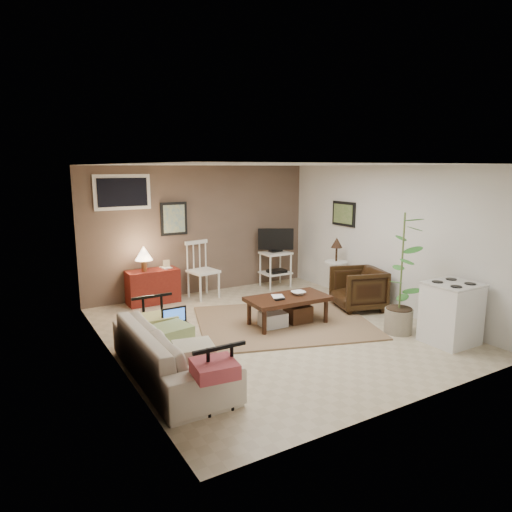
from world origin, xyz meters
TOP-DOWN VIEW (x-y plane):
  - floor at (0.00, 0.00)m, footprint 5.00×5.00m
  - art_back at (-0.55, 2.48)m, footprint 0.50×0.03m
  - art_right at (2.23, 1.05)m, footprint 0.03×0.60m
  - window at (-1.45, 2.48)m, footprint 0.96×0.03m
  - rug at (0.33, 0.20)m, footprint 3.10×2.77m
  - coffee_table at (0.33, 0.09)m, footprint 1.27×0.70m
  - sofa at (-1.80, -0.67)m, footprint 0.61×2.08m
  - sofa_pillows at (-1.75, -0.91)m, footprint 0.40×1.98m
  - sofa_end_rails at (-1.68, -0.67)m, footprint 0.56×2.08m
  - laptop at (-1.60, -0.31)m, footprint 0.32×0.23m
  - red_console at (-1.08, 2.25)m, footprint 0.90×0.40m
  - spindle_chair at (-0.15, 2.14)m, footprint 0.54×0.54m
  - tv_stand at (1.42, 2.11)m, footprint 0.64×0.45m
  - side_table at (1.98, 0.93)m, footprint 0.42×0.42m
  - armchair at (1.81, 0.15)m, footprint 0.90×0.93m
  - potted_plant at (1.53, -1.00)m, footprint 0.44×0.44m
  - stove at (1.84, -1.62)m, footprint 0.65×0.61m
  - bowl at (0.54, 0.11)m, footprint 0.22×0.07m
  - book_table at (0.11, 0.18)m, footprint 0.16×0.08m
  - book_console at (-0.88, 2.26)m, footprint 0.16×0.03m

SIDE VIEW (x-z plane):
  - floor at x=0.00m, z-range 0.00..0.00m
  - rug at x=0.33m, z-range 0.00..0.02m
  - coffee_table at x=0.33m, z-range 0.03..0.50m
  - sofa_end_rails at x=-1.68m, z-range 0.00..0.70m
  - red_console at x=-1.08m, z-range -0.16..0.88m
  - armchair at x=1.81m, z-range 0.00..0.78m
  - sofa at x=-1.80m, z-range 0.00..0.81m
  - stove at x=1.84m, z-range 0.00..0.85m
  - spindle_chair at x=-0.15m, z-range -0.03..1.01m
  - sofa_pillows at x=-1.75m, z-range 0.43..0.57m
  - laptop at x=-1.60m, z-range 0.42..0.64m
  - bowl at x=0.54m, z-range 0.44..0.66m
  - book_table at x=0.11m, z-range 0.44..0.68m
  - tv_stand at x=1.42m, z-range 0.03..1.21m
  - side_table at x=1.98m, z-range 0.13..1.24m
  - book_console at x=-0.88m, z-range 0.60..0.81m
  - potted_plant at x=1.53m, z-range 0.06..1.83m
  - art_back at x=-0.55m, z-range 1.15..1.75m
  - art_right at x=2.23m, z-range 1.29..1.75m
  - window at x=-1.45m, z-range 1.65..2.25m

